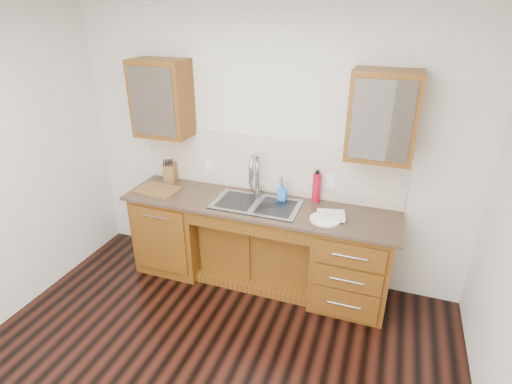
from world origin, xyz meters
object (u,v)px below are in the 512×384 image
(water_bottle, at_px, (316,188))
(knife_block, at_px, (171,173))
(plate, at_px, (325,219))
(soap_bottle, at_px, (282,192))
(cutting_board, at_px, (157,190))

(water_bottle, relative_size, knife_block, 1.48)
(plate, bearing_deg, water_bottle, 114.86)
(knife_block, bearing_deg, soap_bottle, -16.03)
(knife_block, bearing_deg, plate, -23.83)
(soap_bottle, xyz_separation_m, knife_block, (-1.28, 0.05, 0.01))
(cutting_board, bearing_deg, knife_block, 88.61)
(knife_block, relative_size, cutting_board, 0.46)
(soap_bottle, relative_size, cutting_board, 0.41)
(water_bottle, xyz_separation_m, knife_block, (-1.60, -0.03, -0.05))
(plate, bearing_deg, knife_block, 169.79)
(water_bottle, relative_size, plate, 1.05)
(plate, bearing_deg, cutting_board, 178.57)
(plate, xyz_separation_m, cutting_board, (-1.76, 0.04, 0.00))
(plate, distance_m, cutting_board, 1.76)
(soap_bottle, bearing_deg, knife_block, 174.96)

